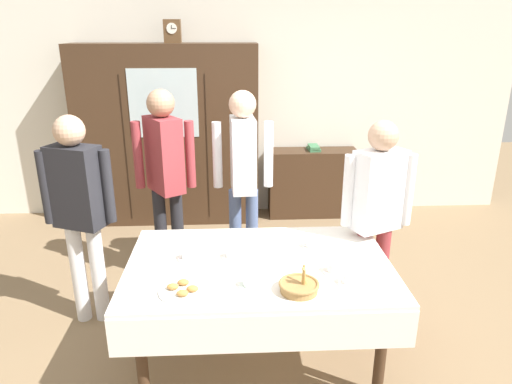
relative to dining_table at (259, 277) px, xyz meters
The scene contains 21 objects.
ground_plane 0.69m from the dining_table, 90.00° to the left, with size 12.00×12.00×0.00m, color #846B4C.
back_wall 2.97m from the dining_table, 90.00° to the left, with size 6.40×0.10×2.70m, color silver.
dining_table is the anchor object (origin of this frame).
wall_cabinet 2.77m from the dining_table, 109.16° to the left, with size 2.04×0.46×2.04m.
mantel_clock 3.10m from the dining_table, 106.89° to the left, with size 0.18×0.11×0.24m.
bookshelf_low 2.77m from the dining_table, 73.24° to the left, with size 1.05×0.35×0.82m.
book_stack 2.77m from the dining_table, 73.24° to the left, with size 0.15×0.22×0.06m.
tea_cup_near_left 0.47m from the dining_table, 32.24° to the left, with size 0.13×0.13×0.06m.
tea_cup_center 0.50m from the dining_table, 167.63° to the left, with size 0.13×0.13×0.06m.
tea_cup_far_right 0.24m from the dining_table, 148.39° to the left, with size 0.13×0.13×0.06m.
tea_cup_back_edge 0.60m from the dining_table, 26.36° to the right, with size 0.13×0.13×0.06m.
tea_cup_front_edge 0.49m from the dining_table, 13.89° to the right, with size 0.13×0.13×0.06m.
tea_cup_near_right 0.30m from the dining_table, 105.40° to the right, with size 0.13×0.13×0.06m.
bread_basket 0.41m from the dining_table, 56.93° to the right, with size 0.24×0.24×0.16m.
pastry_plate 0.56m from the dining_table, 146.93° to the right, with size 0.28×0.28×0.05m.
spoon_near_right 0.59m from the dining_table, 12.28° to the left, with size 0.12×0.02×0.01m.
spoon_mid_right 0.19m from the dining_table, ahead, with size 0.12×0.02×0.01m.
person_near_right_end 1.44m from the dining_table, 122.57° to the left, with size 0.52×0.41×1.73m.
person_beside_shelf 1.24m from the dining_table, 93.66° to the left, with size 0.52×0.37×1.71m.
person_behind_table_right 1.04m from the dining_table, 26.11° to the left, with size 0.52×0.33×1.59m.
person_by_cabinet 1.44m from the dining_table, 157.07° to the left, with size 0.52×0.32×1.63m.
Camera 1 is at (-0.15, -2.91, 2.20)m, focal length 32.49 mm.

